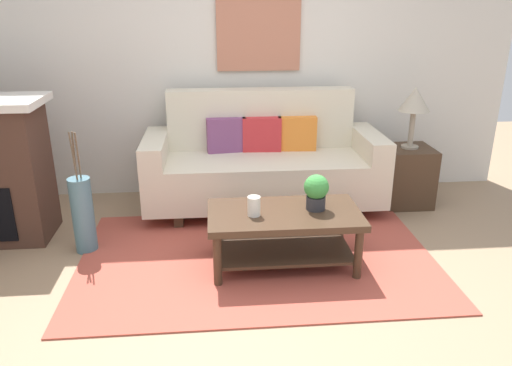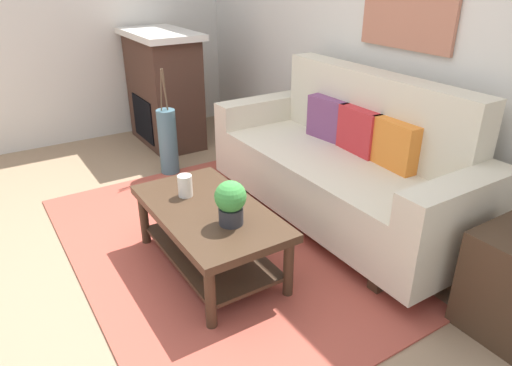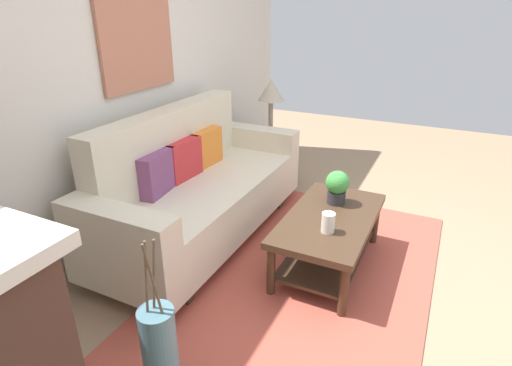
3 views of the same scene
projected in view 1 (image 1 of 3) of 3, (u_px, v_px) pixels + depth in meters
The scene contains 17 objects.
ground_plane at pixel (264, 295), 3.31m from camera, with size 9.34×9.34×0.00m, color #9E7F60.
wall_back at pixel (243, 56), 4.76m from camera, with size 5.34×0.10×2.70m, color silver.
area_rug at pixel (257, 258), 3.77m from camera, with size 2.68×1.72×0.01m, color #B24C3D.
couch at pixel (263, 164), 4.59m from camera, with size 2.15×0.84×1.08m.
throw_pillow_plum at pixel (226, 135), 4.59m from camera, with size 0.36×0.12×0.32m, color #7A4270.
throw_pillow_crimson at pixel (262, 134), 4.62m from camera, with size 0.36×0.12×0.32m, color red.
throw_pillow_orange at pixel (297, 133), 4.65m from camera, with size 0.36×0.12×0.32m, color orange.
coffee_table at pixel (284, 226), 3.59m from camera, with size 1.10×0.60×0.43m.
tabletop_vase at pixel (254, 206), 3.46m from camera, with size 0.09×0.09×0.14m, color white.
potted_plant_tabletop at pixel (316, 191), 3.54m from camera, with size 0.18×0.18×0.26m.
side_table at pixel (406, 176), 4.72m from camera, with size 0.44×0.44×0.56m, color #422D1E.
table_lamp at pixel (415, 102), 4.47m from camera, with size 0.28×0.28×0.57m.
floor_vase at pixel (83, 215), 3.80m from camera, with size 0.17×0.17×0.60m, color slate.
floor_vase_branch_a at pixel (78, 155), 3.64m from camera, with size 0.01×0.01×0.36m, color brown.
floor_vase_branch_b at pixel (74, 155), 3.65m from camera, with size 0.01×0.01×0.36m, color brown.
floor_vase_branch_c at pixel (73, 156), 3.62m from camera, with size 0.01×0.01×0.36m, color brown.
framed_painting at pixel (259, 34), 4.63m from camera, with size 0.79×0.03×0.67m, color #B77056.
Camera 1 is at (-0.31, -2.82, 1.86)m, focal length 34.62 mm.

